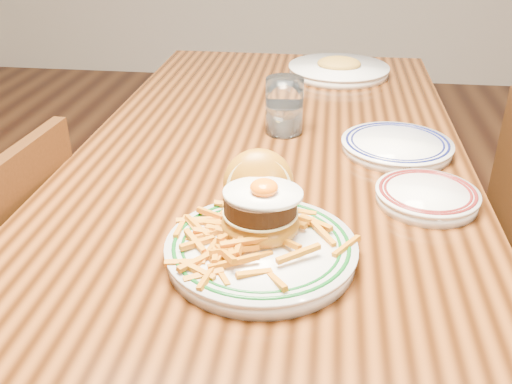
# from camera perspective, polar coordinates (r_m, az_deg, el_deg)

# --- Properties ---
(table) EXTENTS (0.85, 1.60, 0.75)m
(table) POSITION_cam_1_polar(r_m,az_deg,el_deg) (1.32, 1.57, 1.17)
(table) COLOR black
(table) RESTS_ON floor
(main_plate) EXTENTS (0.30, 0.31, 0.14)m
(main_plate) POSITION_cam_1_polar(r_m,az_deg,el_deg) (0.89, 0.48, -3.98)
(main_plate) COLOR white
(main_plate) RESTS_ON table
(side_plate) EXTENTS (0.19, 0.20, 0.03)m
(side_plate) POSITION_cam_1_polar(r_m,az_deg,el_deg) (1.08, 16.73, -0.31)
(side_plate) COLOR white
(side_plate) RESTS_ON table
(rear_plate) EXTENTS (0.24, 0.24, 0.03)m
(rear_plate) POSITION_cam_1_polar(r_m,az_deg,el_deg) (1.29, 13.90, 4.57)
(rear_plate) COLOR white
(rear_plate) RESTS_ON table
(water_glass) EXTENTS (0.09, 0.09, 0.13)m
(water_glass) POSITION_cam_1_polar(r_m,az_deg,el_deg) (1.34, 2.84, 8.26)
(water_glass) COLOR white
(water_glass) RESTS_ON table
(far_plate) EXTENTS (0.31, 0.31, 0.06)m
(far_plate) POSITION_cam_1_polar(r_m,az_deg,el_deg) (1.81, 8.26, 12.07)
(far_plate) COLOR white
(far_plate) RESTS_ON table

